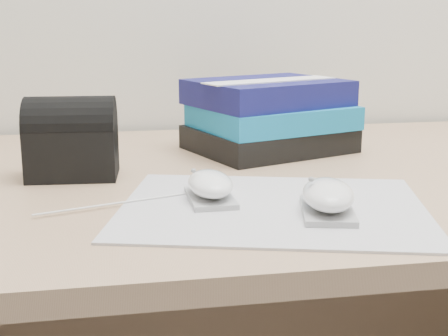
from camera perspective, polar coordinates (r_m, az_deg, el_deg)
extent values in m
cube|color=#A47C5B|center=(1.00, 3.54, -1.12)|extent=(1.60, 0.80, 0.03)
cube|color=#A47C5B|center=(1.47, -0.21, -11.22)|extent=(1.52, 0.03, 0.35)
cube|color=#9999A1|center=(0.80, 4.49, -3.59)|extent=(0.45, 0.39, 0.00)
cube|color=#A6A6A9|center=(0.82, -1.26, -2.70)|extent=(0.06, 0.11, 0.01)
ellipsoid|color=white|center=(0.82, -1.27, -1.43)|extent=(0.06, 0.10, 0.03)
ellipsoid|color=#939396|center=(0.81, -2.81, -0.24)|extent=(0.01, 0.01, 0.01)
cube|color=#9C9C9F|center=(0.78, 9.43, -3.84)|extent=(0.09, 0.12, 0.01)
ellipsoid|color=white|center=(0.77, 9.49, -2.39)|extent=(0.09, 0.12, 0.03)
ellipsoid|color=gray|center=(0.76, 7.99, -1.04)|extent=(0.01, 0.01, 0.01)
cylinder|color=white|center=(0.82, -10.02, -3.23)|extent=(0.20, 0.07, 0.00)
cube|color=black|center=(1.15, 4.11, 2.69)|extent=(0.32, 0.29, 0.04)
cube|color=#107CB6|center=(1.14, 4.44, 4.73)|extent=(0.31, 0.28, 0.04)
cube|color=navy|center=(1.14, 3.99, 6.91)|extent=(0.31, 0.28, 0.05)
cube|color=white|center=(1.11, 4.30, 7.98)|extent=(0.26, 0.15, 0.00)
cube|color=black|center=(0.98, -13.66, 1.39)|extent=(0.14, 0.10, 0.08)
cylinder|color=black|center=(0.97, -13.80, 3.71)|extent=(0.14, 0.10, 0.09)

